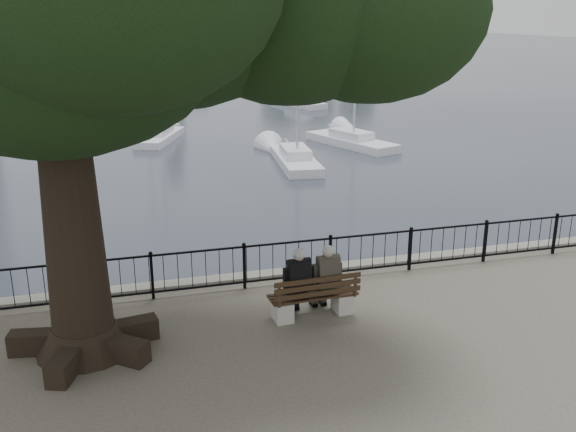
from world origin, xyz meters
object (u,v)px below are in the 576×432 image
object	(u,v)px
bench	(314,301)
lion_monument	(169,66)
person_right	(325,281)
person_left	(296,285)

from	to	relation	value
bench	lion_monument	world-z (taller)	lion_monument
bench	person_right	world-z (taller)	person_right
lion_monument	bench	bearing A→B (deg)	-92.27
bench	person_right	xyz separation A→B (m)	(0.27, 0.12, 0.36)
person_right	lion_monument	world-z (taller)	lion_monument
person_left	person_right	distance (m)	0.61
lion_monument	person_left	bearing A→B (deg)	-92.67
bench	person_right	bearing A→B (deg)	23.40
person_left	lion_monument	distance (m)	49.14
bench	person_right	size ratio (longest dim) A/B	1.21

